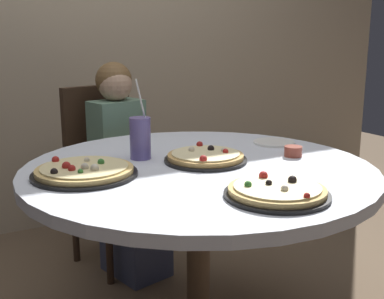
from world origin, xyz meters
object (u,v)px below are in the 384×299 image
(plate_small, at_px, (274,143))
(pizza_cheese, at_px, (277,191))
(chair_wooden, at_px, (108,165))
(soda_cup, at_px, (140,138))
(sauce_bowl, at_px, (293,151))
(diner_child, at_px, (127,181))
(pizza_pepperoni, at_px, (84,171))
(dining_table, at_px, (199,189))
(pizza_veggie, at_px, (206,157))

(plate_small, bearing_deg, pizza_cheese, -127.55)
(chair_wooden, bearing_deg, pizza_cheese, -88.02)
(chair_wooden, bearing_deg, soda_cup, -99.35)
(chair_wooden, xyz_separation_m, sauce_bowl, (0.41, -1.01, 0.24))
(diner_child, bearing_deg, plate_small, -53.59)
(soda_cup, distance_m, plate_small, 0.62)
(pizza_pepperoni, bearing_deg, chair_wooden, 66.37)
(pizza_cheese, bearing_deg, sauce_bowl, 44.49)
(soda_cup, relative_size, sauce_bowl, 4.38)
(dining_table, bearing_deg, sauce_bowl, -8.30)
(pizza_veggie, height_order, plate_small, pizza_veggie)
(chair_wooden, bearing_deg, diner_child, -78.58)
(chair_wooden, height_order, soda_cup, soda_cup)
(pizza_cheese, height_order, plate_small, pizza_cheese)
(pizza_cheese, distance_m, plate_small, 0.72)
(dining_table, distance_m, pizza_veggie, 0.13)
(dining_table, distance_m, soda_cup, 0.30)
(pizza_pepperoni, bearing_deg, sauce_bowl, -9.18)
(diner_child, height_order, pizza_cheese, diner_child)
(dining_table, bearing_deg, pizza_cheese, -86.22)
(diner_child, distance_m, soda_cup, 0.69)
(diner_child, xyz_separation_m, plate_small, (0.45, -0.61, 0.27))
(sauce_bowl, bearing_deg, diner_child, 114.47)
(dining_table, xyz_separation_m, pizza_veggie, (0.05, 0.04, 0.11))
(pizza_cheese, xyz_separation_m, plate_small, (0.44, 0.57, -0.01))
(chair_wooden, relative_size, plate_small, 5.28)
(chair_wooden, xyz_separation_m, diner_child, (0.04, -0.18, -0.05))
(dining_table, relative_size, chair_wooden, 1.35)
(diner_child, bearing_deg, pizza_pepperoni, -120.99)
(dining_table, xyz_separation_m, soda_cup, (-0.14, 0.20, 0.17))
(chair_wooden, xyz_separation_m, pizza_cheese, (0.05, -1.37, 0.24))
(pizza_pepperoni, distance_m, soda_cup, 0.30)
(dining_table, height_order, pizza_pepperoni, pizza_pepperoni)
(soda_cup, height_order, plate_small, soda_cup)
(pizza_cheese, bearing_deg, soda_cup, 105.52)
(dining_table, xyz_separation_m, sauce_bowl, (0.39, -0.06, 0.11))
(chair_wooden, bearing_deg, pizza_veggie, -85.47)
(chair_wooden, xyz_separation_m, pizza_pepperoni, (-0.38, -0.88, 0.24))
(diner_child, bearing_deg, soda_cup, -105.58)
(dining_table, distance_m, pizza_pepperoni, 0.42)
(diner_child, distance_m, pizza_pepperoni, 0.86)
(chair_wooden, distance_m, diner_child, 0.19)
(chair_wooden, distance_m, pizza_pepperoni, 0.99)
(pizza_veggie, xyz_separation_m, pizza_cheese, (-0.02, -0.46, -0.00))
(dining_table, xyz_separation_m, plate_small, (0.47, 0.16, 0.10))
(pizza_cheese, bearing_deg, pizza_pepperoni, 131.47)
(sauce_bowl, bearing_deg, soda_cup, 154.51)
(chair_wooden, bearing_deg, plate_small, -58.33)
(pizza_cheese, xyz_separation_m, soda_cup, (-0.17, 0.62, 0.06))
(pizza_pepperoni, relative_size, soda_cup, 1.17)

